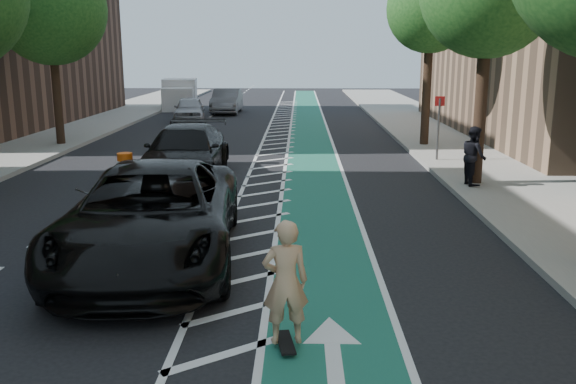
{
  "coord_description": "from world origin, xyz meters",
  "views": [
    {
      "loc": [
        2.53,
        -10.37,
        4.04
      ],
      "look_at": [
        2.28,
        2.4,
        1.1
      ],
      "focal_mm": 38.0,
      "sensor_mm": 36.0,
      "label": 1
    }
  ],
  "objects_px": {
    "suv_near": "(152,215)",
    "suv_far": "(185,153)",
    "barrel_a": "(125,167)",
    "skateboarder": "(285,282)"
  },
  "relations": [
    {
      "from": "suv_far",
      "to": "barrel_a",
      "type": "bearing_deg",
      "value": -176.93
    },
    {
      "from": "suv_near",
      "to": "suv_far",
      "type": "distance_m",
      "value": 8.12
    },
    {
      "from": "suv_far",
      "to": "barrel_a",
      "type": "height_order",
      "value": "suv_far"
    },
    {
      "from": "barrel_a",
      "to": "suv_near",
      "type": "bearing_deg",
      "value": -70.55
    },
    {
      "from": "skateboarder",
      "to": "barrel_a",
      "type": "distance_m",
      "value": 12.81
    },
    {
      "from": "barrel_a",
      "to": "suv_far",
      "type": "bearing_deg",
      "value": 3.04
    },
    {
      "from": "suv_near",
      "to": "barrel_a",
      "type": "distance_m",
      "value": 8.47
    },
    {
      "from": "suv_far",
      "to": "barrel_a",
      "type": "relative_size",
      "value": 6.9
    },
    {
      "from": "suv_far",
      "to": "barrel_a",
      "type": "distance_m",
      "value": 2.01
    },
    {
      "from": "suv_near",
      "to": "suv_far",
      "type": "bearing_deg",
      "value": 91.67
    }
  ]
}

